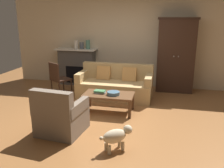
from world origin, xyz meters
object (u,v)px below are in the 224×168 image
(mantel_vase_slate, at_px, (82,46))
(couch, at_px, (115,86))
(armoire, at_px, (176,55))
(coffee_table, at_px, (109,96))
(side_chair_wooden, at_px, (58,77))
(dog, at_px, (116,136))
(mantel_vase_jade, at_px, (88,45))
(fireplace, at_px, (77,66))
(fruit_bowl, at_px, (113,93))
(mantel_vase_cream, at_px, (76,45))
(book_stack, at_px, (100,92))
(armchair_near_left, at_px, (61,117))

(mantel_vase_slate, bearing_deg, couch, -39.01)
(armoire, distance_m, coffee_table, 2.54)
(side_chair_wooden, bearing_deg, coffee_table, -28.39)
(armoire, relative_size, dog, 4.28)
(mantel_vase_jade, relative_size, dog, 0.55)
(couch, bearing_deg, armoire, 31.95)
(mantel_vase_slate, xyz_separation_m, dog, (1.79, -3.57, -0.97))
(armoire, bearing_deg, fireplace, 178.49)
(couch, bearing_deg, side_chair_wooden, -173.73)
(couch, relative_size, mantel_vase_jade, 7.38)
(couch, height_order, mantel_vase_slate, mantel_vase_slate)
(fruit_bowl, relative_size, mantel_vase_cream, 1.11)
(couch, distance_m, dog, 2.62)
(fireplace, relative_size, coffee_table, 1.15)
(book_stack, xyz_separation_m, armchair_near_left, (-0.42, -1.20, -0.14))
(fireplace, bearing_deg, fruit_bowl, -52.51)
(couch, bearing_deg, fireplace, 144.23)
(coffee_table, bearing_deg, dog, -72.55)
(couch, height_order, book_stack, couch)
(armchair_near_left, relative_size, side_chair_wooden, 0.98)
(book_stack, height_order, side_chair_wooden, side_chair_wooden)
(side_chair_wooden, distance_m, dog, 3.17)
(fruit_bowl, bearing_deg, mantel_vase_cream, 127.73)
(side_chair_wooden, bearing_deg, fruit_bowl, -27.79)
(dog, bearing_deg, side_chair_wooden, 130.80)
(fruit_bowl, bearing_deg, armoire, 56.19)
(couch, bearing_deg, mantel_vase_slate, 140.99)
(couch, height_order, armchair_near_left, armchair_near_left)
(couch, relative_size, book_stack, 7.44)
(couch, distance_m, fruit_bowl, 1.09)
(coffee_table, height_order, mantel_vase_jade, mantel_vase_jade)
(book_stack, relative_size, mantel_vase_slate, 1.33)
(fruit_bowl, height_order, side_chair_wooden, side_chair_wooden)
(couch, bearing_deg, mantel_vase_cream, 144.70)
(fireplace, relative_size, mantel_vase_slate, 6.43)
(couch, xyz_separation_m, coffee_table, (0.06, -1.02, 0.05))
(dog, bearing_deg, armoire, 74.37)
(coffee_table, height_order, fruit_bowl, fruit_bowl)
(fireplace, bearing_deg, couch, -35.77)
(mantel_vase_cream, bearing_deg, couch, -35.30)
(armoire, xyz_separation_m, couch, (-1.52, -0.95, -0.71))
(mantel_vase_jade, xyz_separation_m, dog, (1.59, -3.57, -1.01))
(fireplace, relative_size, mantel_vase_jade, 4.80)
(coffee_table, bearing_deg, fruit_bowl, -18.97)
(couch, relative_size, dog, 4.06)
(book_stack, xyz_separation_m, mantel_vase_jade, (-0.91, 2.01, 0.80))
(mantel_vase_slate, bearing_deg, armoire, -1.24)
(coffee_table, bearing_deg, armchair_near_left, -117.81)
(mantel_vase_slate, height_order, side_chair_wooden, mantel_vase_slate)
(armoire, bearing_deg, armchair_near_left, -123.52)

